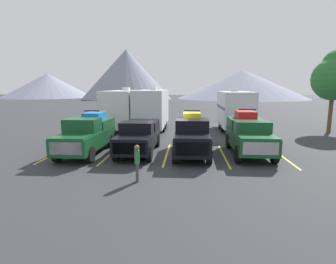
# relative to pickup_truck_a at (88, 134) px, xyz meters

# --- Properties ---
(ground_plane) EXTENTS (240.00, 240.00, 0.00)m
(ground_plane) POSITION_rel_pickup_truck_a_xyz_m (4.86, 0.46, -1.19)
(ground_plane) COLOR #2D3033
(pickup_truck_a) EXTENTS (2.14, 5.77, 2.55)m
(pickup_truck_a) POSITION_rel_pickup_truck_a_xyz_m (0.00, 0.00, 0.00)
(pickup_truck_a) COLOR #144723
(pickup_truck_a) RESTS_ON ground
(pickup_truck_b) EXTENTS (2.14, 5.59, 1.99)m
(pickup_truck_b) POSITION_rel_pickup_truck_a_xyz_m (3.12, 0.32, -0.13)
(pickup_truck_b) COLOR black
(pickup_truck_b) RESTS_ON ground
(pickup_truck_c) EXTENTS (2.10, 5.50, 2.59)m
(pickup_truck_c) POSITION_rel_pickup_truck_a_xyz_m (6.35, 0.09, 0.01)
(pickup_truck_c) COLOR black
(pickup_truck_c) RESTS_ON ground
(pickup_truck_d) EXTENTS (2.21, 5.30, 2.68)m
(pickup_truck_d) POSITION_rel_pickup_truck_a_xyz_m (9.76, 0.42, 0.03)
(pickup_truck_d) COLOR #144723
(pickup_truck_d) RESTS_ON ground
(lot_stripe_a) EXTENTS (0.12, 5.50, 0.01)m
(lot_stripe_a) POSITION_rel_pickup_truck_a_xyz_m (-1.92, -0.08, -1.19)
(lot_stripe_a) COLOR gold
(lot_stripe_a) RESTS_ON ground
(lot_stripe_b) EXTENTS (0.12, 5.50, 0.01)m
(lot_stripe_b) POSITION_rel_pickup_truck_a_xyz_m (1.47, -0.08, -1.19)
(lot_stripe_b) COLOR gold
(lot_stripe_b) RESTS_ON ground
(lot_stripe_c) EXTENTS (0.12, 5.50, 0.01)m
(lot_stripe_c) POSITION_rel_pickup_truck_a_xyz_m (4.86, -0.08, -1.19)
(lot_stripe_c) COLOR gold
(lot_stripe_c) RESTS_ON ground
(lot_stripe_d) EXTENTS (0.12, 5.50, 0.01)m
(lot_stripe_d) POSITION_rel_pickup_truck_a_xyz_m (8.25, -0.08, -1.19)
(lot_stripe_d) COLOR gold
(lot_stripe_d) RESTS_ON ground
(lot_stripe_e) EXTENTS (0.12, 5.50, 0.01)m
(lot_stripe_e) POSITION_rel_pickup_truck_a_xyz_m (11.64, -0.08, -1.19)
(lot_stripe_e) COLOR gold
(lot_stripe_e) RESTS_ON ground
(camper_trailer_a) EXTENTS (2.61, 8.86, 3.96)m
(camper_trailer_a) POSITION_rel_pickup_truck_a_xyz_m (0.13, 9.17, 0.89)
(camper_trailer_a) COLOR silver
(camper_trailer_a) RESTS_ON ground
(camper_trailer_b) EXTENTS (2.53, 8.68, 4.02)m
(camper_trailer_b) POSITION_rel_pickup_truck_a_xyz_m (2.81, 8.93, 0.92)
(camper_trailer_b) COLOR silver
(camper_trailer_b) RESTS_ON ground
(camper_trailer_c) EXTENTS (2.63, 7.27, 3.88)m
(camper_trailer_c) POSITION_rel_pickup_truck_a_xyz_m (10.34, 9.09, 0.85)
(camper_trailer_c) COLOR silver
(camper_trailer_c) RESTS_ON ground
(person_a) EXTENTS (0.22, 0.36, 1.62)m
(person_a) POSITION_rel_pickup_truck_a_xyz_m (3.98, -4.97, -0.26)
(person_a) COLOR #3F3F42
(person_a) RESTS_ON ground
(tree_a) EXTENTS (3.68, 3.68, 7.24)m
(tree_a) POSITION_rel_pickup_truck_a_xyz_m (18.87, 9.31, 3.78)
(tree_a) COLOR brown
(tree_a) RESTS_ON ground
(mountain_ridge) EXTENTS (143.29, 43.37, 16.11)m
(mountain_ridge) POSITION_rel_pickup_truck_a_xyz_m (15.98, 78.47, 5.28)
(mountain_ridge) COLOR gray
(mountain_ridge) RESTS_ON ground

